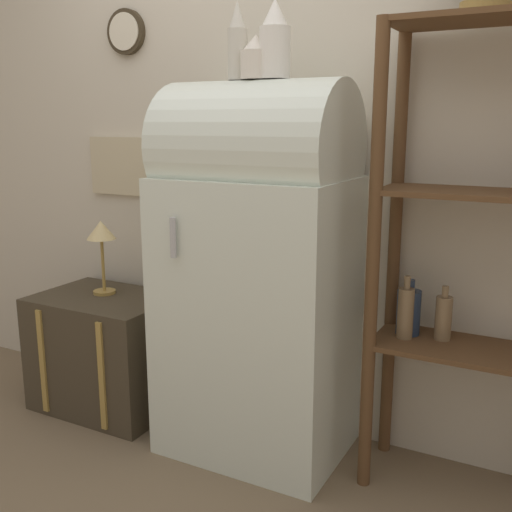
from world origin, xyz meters
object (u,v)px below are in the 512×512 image
object	(u,v)px
refrigerator	(257,270)
suitcase_trunk	(107,351)
vase_center	(256,59)
desk_lamp	(101,237)
vase_right	(275,42)
vase_left	(238,43)

from	to	relation	value
refrigerator	suitcase_trunk	xyz separation A→B (m)	(-0.85, -0.01, -0.52)
vase_center	desk_lamp	distance (m)	1.18
desk_lamp	refrigerator	bearing A→B (deg)	-2.20
suitcase_trunk	desk_lamp	xyz separation A→B (m)	(-0.03, 0.04, 0.58)
vase_center	suitcase_trunk	bearing A→B (deg)	179.79
suitcase_trunk	desk_lamp	size ratio (longest dim) A/B	1.85
desk_lamp	suitcase_trunk	bearing A→B (deg)	-49.81
vase_right	refrigerator	bearing A→B (deg)	-178.03
refrigerator	suitcase_trunk	world-z (taller)	refrigerator
vase_left	desk_lamp	bearing A→B (deg)	177.69
vase_left	vase_center	distance (m)	0.11
vase_left	vase_right	distance (m)	0.16
refrigerator	vase_left	world-z (taller)	vase_left
vase_center	vase_right	bearing A→B (deg)	8.99
refrigerator	vase_center	distance (m)	0.85
desk_lamp	vase_right	bearing A→B (deg)	-1.86
vase_center	vase_left	bearing A→B (deg)	172.60
refrigerator	desk_lamp	size ratio (longest dim) A/B	4.29
refrigerator	vase_center	size ratio (longest dim) A/B	9.53
vase_left	vase_right	xyz separation A→B (m)	(0.16, 0.00, -0.00)
suitcase_trunk	refrigerator	bearing A→B (deg)	0.43
vase_left	vase_right	bearing A→B (deg)	0.30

